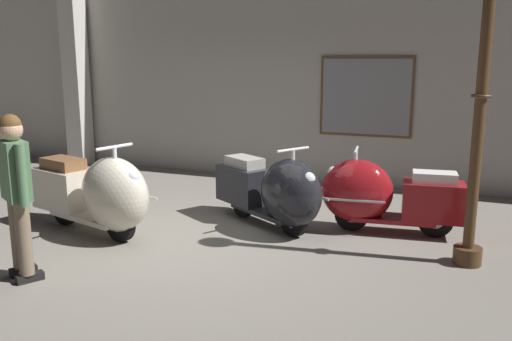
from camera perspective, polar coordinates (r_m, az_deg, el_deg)
name	(u,v)px	position (r m, az deg, el deg)	size (l,w,h in m)	color
ground_plane	(199,242)	(6.19, -6.11, -7.52)	(60.00, 60.00, 0.00)	slate
showroom_back_wall	(287,72)	(9.15, 3.28, 10.41)	(18.00, 0.63, 3.62)	#ADA89E
scooter_0	(99,194)	(6.48, -16.37, -2.38)	(1.88, 0.97, 1.10)	black
scooter_1	(275,191)	(6.45, 2.08, -2.22)	(1.71, 1.29, 1.04)	black
scooter_2	(380,195)	(6.51, 13.00, -2.57)	(1.68, 0.66, 1.00)	black
lamppost	(483,70)	(5.56, 23.02, 9.77)	(0.32, 0.32, 3.24)	#472D19
visitor_0	(16,186)	(5.37, -24.14, -1.49)	(0.47, 0.37, 1.56)	black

